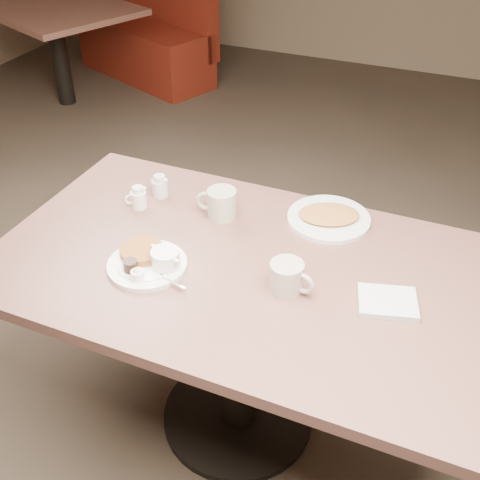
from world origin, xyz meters
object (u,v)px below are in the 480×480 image
at_px(hash_plate, 329,217).
at_px(booth_back_left, 140,29).
at_px(coffee_mug_far, 221,204).
at_px(main_plate, 150,261).
at_px(diner_table, 238,304).
at_px(coffee_mug_near, 288,277).
at_px(creamer_left, 138,198).
at_px(creamer_right, 160,186).

bearing_deg(hash_plate, booth_back_left, 131.77).
bearing_deg(coffee_mug_far, main_plate, -104.00).
distance_m(diner_table, booth_back_left, 3.62).
xyz_separation_m(diner_table, hash_plate, (0.19, 0.33, 0.18)).
height_order(main_plate, coffee_mug_far, coffee_mug_far).
distance_m(coffee_mug_near, creamer_left, 0.65).
relative_size(coffee_mug_near, booth_back_left, 0.08).
relative_size(coffee_mug_near, coffee_mug_far, 0.99).
relative_size(main_plate, coffee_mug_far, 2.15).
distance_m(coffee_mug_far, booth_back_left, 3.38).
bearing_deg(main_plate, creamer_right, 114.93).
relative_size(main_plate, creamer_right, 3.71).
bearing_deg(main_plate, diner_table, 27.56).
height_order(coffee_mug_far, creamer_left, coffee_mug_far).
height_order(diner_table, creamer_right, creamer_right).
height_order(diner_table, booth_back_left, booth_back_left).
xyz_separation_m(coffee_mug_near, creamer_left, (-0.61, 0.21, -0.01)).
bearing_deg(creamer_right, main_plate, -65.07).
bearing_deg(coffee_mug_far, creamer_right, 171.78).
bearing_deg(creamer_right, coffee_mug_far, -8.22).
bearing_deg(creamer_right, booth_back_left, 122.77).
bearing_deg(coffee_mug_far, booth_back_left, 126.07).
distance_m(coffee_mug_far, creamer_left, 0.29).
bearing_deg(main_plate, creamer_left, 126.40).
relative_size(coffee_mug_far, hash_plate, 0.40).
height_order(main_plate, booth_back_left, booth_back_left).
bearing_deg(main_plate, coffee_mug_far, 76.00).
height_order(coffee_mug_far, hash_plate, coffee_mug_far).
distance_m(coffee_mug_near, hash_plate, 0.39).
distance_m(creamer_right, hash_plate, 0.60).
distance_m(hash_plate, booth_back_left, 3.50).
relative_size(main_plate, coffee_mug_near, 2.17).
distance_m(main_plate, hash_plate, 0.62).
bearing_deg(main_plate, booth_back_left, 121.88).
bearing_deg(creamer_right, coffee_mug_near, -27.59).
relative_size(coffee_mug_near, creamer_left, 1.81).
relative_size(diner_table, hash_plate, 4.14).
bearing_deg(booth_back_left, coffee_mug_far, -53.93).
xyz_separation_m(hash_plate, booth_back_left, (-2.32, 2.60, -0.35)).
relative_size(creamer_right, booth_back_left, 0.05).
xyz_separation_m(coffee_mug_far, creamer_left, (-0.28, -0.06, -0.01)).
bearing_deg(diner_table, hash_plate, 59.51).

